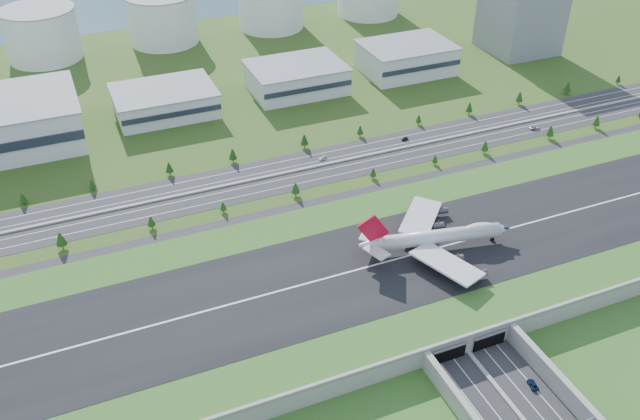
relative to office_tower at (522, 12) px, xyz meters
name	(u,v)px	position (x,y,z in m)	size (l,w,h in m)	color
ground	(403,272)	(-200.00, -195.00, -27.50)	(1200.00, 1200.00, 0.00)	#294D18
airfield_deck	(403,265)	(-200.00, -195.09, -23.38)	(520.00, 100.00, 9.20)	gray
north_expressway	(317,167)	(-200.00, -100.00, -27.44)	(560.00, 36.00, 0.12)	#28282B
tree_row	(332,156)	(-191.56, -100.01, -22.90)	(499.17, 48.65, 8.47)	#3D2819
hangar_mid_a	(165,101)	(-260.00, -5.00, -20.00)	(58.00, 42.00, 15.00)	silver
hangar_mid_b	(296,78)	(-175.00, -5.00, -19.00)	(58.00, 42.00, 17.00)	silver
hangar_mid_c	(406,58)	(-95.00, -5.00, -18.00)	(58.00, 42.00, 19.00)	silver
office_tower	(522,12)	(0.00, 0.00, 0.00)	(46.00, 46.00, 55.00)	gray
fuel_tank_a	(42,35)	(-320.00, 115.00, -10.00)	(50.00, 50.00, 35.00)	silver
fuel_tank_b	(162,19)	(-235.00, 115.00, -10.00)	(50.00, 50.00, 35.00)	silver
fuel_tank_c	(271,5)	(-150.00, 115.00, -10.00)	(50.00, 50.00, 35.00)	silver
boeing_747	(436,237)	(-184.76, -194.44, -13.50)	(67.68, 63.36, 21.14)	silver
car_2	(533,384)	(-188.05, -267.11, -26.63)	(2.50, 5.41, 1.50)	#0D1B42
car_5	(405,139)	(-142.77, -92.03, -26.67)	(1.50, 4.30, 1.42)	black
car_6	(535,128)	(-66.84, -109.72, -26.52)	(2.84, 6.16, 1.71)	#A9AAAD
car_7	(323,158)	(-194.17, -93.86, -26.64)	(2.09, 5.13, 1.49)	white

